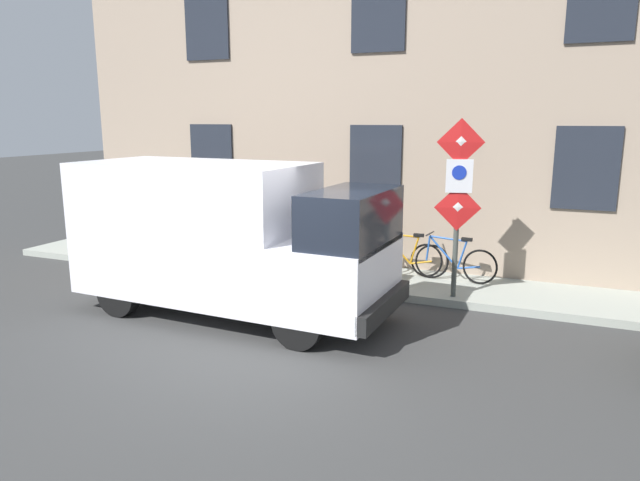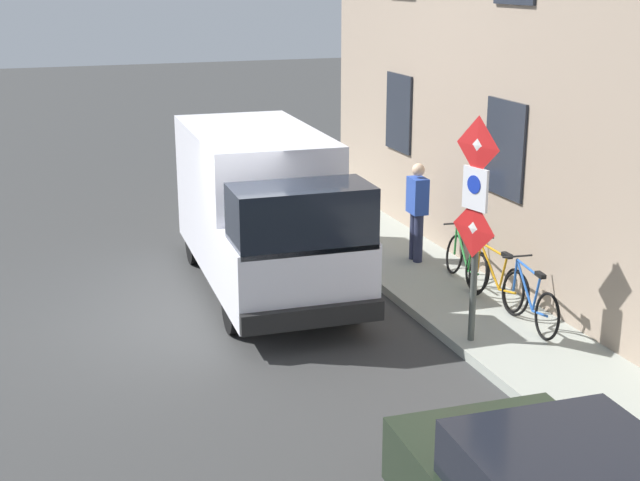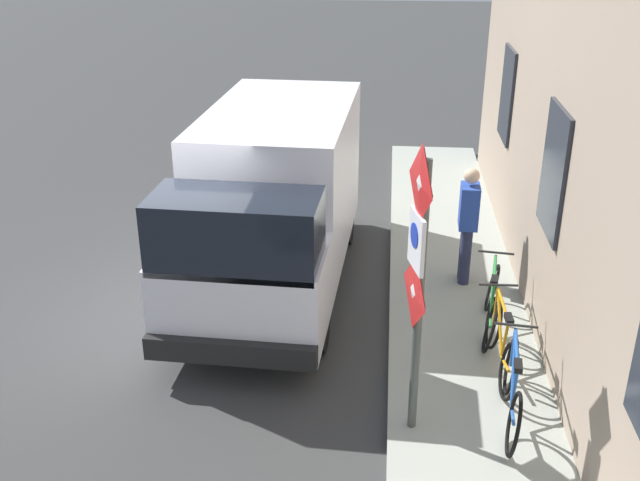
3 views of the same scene
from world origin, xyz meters
name	(u,v)px [view 3 (image 3 of 3)]	position (x,y,z in m)	size (l,w,h in m)	color
ground_plane	(165,326)	(0.00, 0.00, 0.00)	(80.00, 80.00, 0.00)	#383838
sidewalk_slab	(460,336)	(3.91, 0.00, 0.07)	(1.83, 16.39, 0.14)	#9FA499
building_facade	(605,57)	(5.17, 0.00, 3.64)	(0.75, 14.39, 7.28)	tan
sign_post_stacked	(417,264)	(3.19, -1.97, 2.03)	(0.20, 0.55, 2.95)	#474C47
delivery_van	(274,198)	(1.29, 1.44, 1.33)	(2.21, 5.40, 2.50)	white
bicycle_blue	(512,389)	(4.28, -1.75, 0.51)	(0.46, 1.71, 0.89)	black
bicycle_orange	(501,342)	(4.28, -0.82, 0.51)	(0.46, 1.71, 0.89)	black
bicycle_green	(492,303)	(4.28, 0.11, 0.51)	(0.49, 1.72, 0.89)	black
pedestrian	(468,221)	(4.05, 1.47, 1.07)	(0.27, 0.41, 1.72)	#262B47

